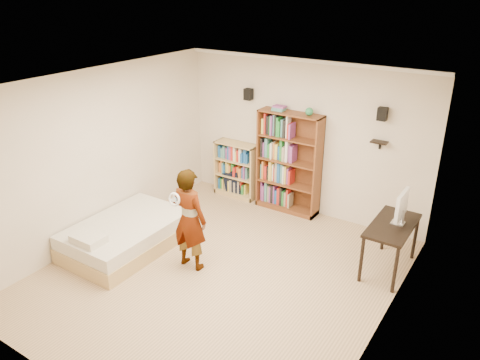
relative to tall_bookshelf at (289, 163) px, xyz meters
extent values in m
cube|color=tan|center=(0.16, -2.33, -0.91)|extent=(4.50, 5.00, 0.01)
cube|color=beige|center=(0.16, 0.17, 0.44)|extent=(4.50, 0.02, 2.70)
cube|color=beige|center=(0.16, -4.83, 0.44)|extent=(4.50, 0.02, 2.70)
cube|color=beige|center=(-2.09, -2.33, 0.44)|extent=(0.02, 5.00, 2.70)
cube|color=beige|center=(2.41, -2.33, 0.44)|extent=(0.02, 5.00, 2.70)
cube|color=white|center=(0.16, -2.33, 1.79)|extent=(4.50, 5.00, 0.02)
cube|color=white|center=(0.16, 0.14, 1.76)|extent=(4.50, 0.06, 0.06)
cube|color=white|center=(0.16, -4.80, 1.76)|extent=(4.50, 0.06, 0.06)
cube|color=white|center=(-2.06, -2.33, 1.76)|extent=(0.06, 5.00, 0.06)
cube|color=white|center=(2.38, -2.33, 1.76)|extent=(0.06, 5.00, 0.06)
cube|color=black|center=(-0.89, 0.07, 1.09)|extent=(0.14, 0.12, 0.20)
cube|color=black|center=(1.51, 0.07, 1.09)|extent=(0.14, 0.12, 0.20)
cube|color=black|center=(1.51, 0.08, 0.64)|extent=(0.25, 0.16, 0.02)
imported|color=black|center=(-0.31, -2.39, -0.14)|extent=(0.56, 0.37, 1.53)
torus|color=white|center=(-0.31, -2.68, 0.28)|extent=(0.19, 0.07, 0.19)
camera|label=1|loc=(3.48, -6.87, 2.97)|focal=35.00mm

